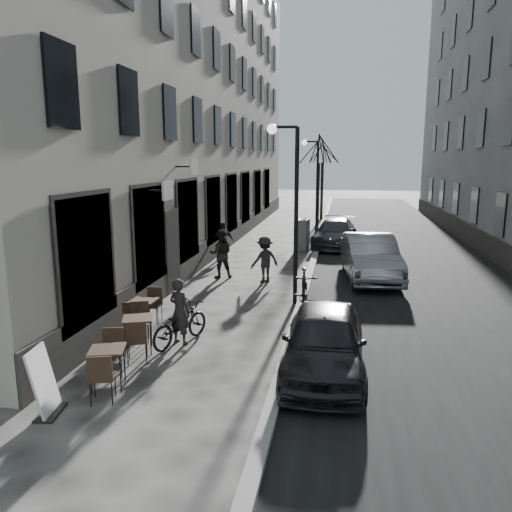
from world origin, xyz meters
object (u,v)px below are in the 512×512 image
(sign_board, at_px, (45,388))
(bicycle, at_px, (180,324))
(utility_cabinet, at_px, (302,235))
(bistro_set_a, at_px, (108,364))
(car_far, at_px, (335,233))
(moped, at_px, (304,294))
(pedestrian_near, at_px, (221,254))
(tree_near, at_px, (319,149))
(streetlamp_far, at_px, (314,178))
(tree_far, at_px, (323,151))
(bistro_set_b, at_px, (138,331))
(car_mid, at_px, (370,257))
(car_near, at_px, (324,341))
(streetlamp_near, at_px, (290,195))
(bistro_set_c, at_px, (144,311))
(pedestrian_mid, at_px, (265,259))
(pedestrian_far, at_px, (223,241))

(sign_board, xyz_separation_m, bicycle, (1.18, 3.45, 0.01))
(utility_cabinet, distance_m, bicycle, 12.46)
(bistro_set_a, distance_m, bicycle, 2.44)
(car_far, bearing_deg, moped, -88.01)
(pedestrian_near, bearing_deg, tree_near, -116.82)
(streetlamp_far, bearing_deg, tree_far, 89.54)
(tree_near, relative_size, bistro_set_b, 3.56)
(car_mid, height_order, car_far, car_mid)
(bistro_set_a, xyz_separation_m, car_far, (3.89, 15.85, 0.20))
(car_near, bearing_deg, bistro_set_a, -161.69)
(car_near, relative_size, car_far, 0.86)
(streetlamp_near, xyz_separation_m, bistro_set_a, (-2.72, -5.96, -2.70))
(streetlamp_near, height_order, pedestrian_near, streetlamp_near)
(bistro_set_c, bearing_deg, bistro_set_b, -71.69)
(bistro_set_b, bearing_deg, streetlamp_far, 60.13)
(car_mid, distance_m, car_far, 6.53)
(bicycle, distance_m, car_far, 13.88)
(sign_board, distance_m, car_mid, 12.01)
(utility_cabinet, xyz_separation_m, pedestrian_near, (-2.43, -5.86, 0.13))
(pedestrian_mid, xyz_separation_m, pedestrian_far, (-2.34, 3.67, -0.01))
(pedestrian_far, relative_size, car_near, 0.40)
(tree_near, bearing_deg, car_far, -77.86)
(bistro_set_a, height_order, moped, moped)
(tree_far, xyz_separation_m, car_near, (1.10, -25.67, -4.00))
(streetlamp_near, bearing_deg, bistro_set_c, -139.54)
(bistro_set_c, height_order, car_far, car_far)
(moped, bearing_deg, pedestrian_near, 122.30)
(utility_cabinet, xyz_separation_m, pedestrian_far, (-3.14, -2.60, 0.05))
(utility_cabinet, height_order, pedestrian_mid, pedestrian_mid)
(sign_board, distance_m, pedestrian_mid, 9.76)
(bicycle, xyz_separation_m, moped, (2.63, 2.43, 0.17))
(car_near, bearing_deg, bistro_set_b, 173.49)
(tree_near, distance_m, moped, 16.68)
(bistro_set_c, distance_m, moped, 4.16)
(tree_near, distance_m, sign_board, 22.69)
(tree_near, xyz_separation_m, pedestrian_near, (-2.79, -12.14, -3.81))
(bicycle, bearing_deg, streetlamp_far, -74.54)
(streetlamp_near, bearing_deg, tree_far, 89.80)
(tree_near, xyz_separation_m, bistro_set_a, (-2.79, -20.96, -4.20))
(car_near, distance_m, car_mid, 8.26)
(tree_far, relative_size, bistro_set_c, 3.80)
(pedestrian_far, bearing_deg, moped, -70.57)
(sign_board, bearing_deg, tree_near, 72.98)
(bistro_set_b, height_order, moped, moped)
(car_mid, bearing_deg, moped, -118.60)
(streetlamp_far, height_order, moped, streetlamp_far)
(bistro_set_c, height_order, car_near, car_near)
(bistro_set_c, relative_size, car_near, 0.39)
(bistro_set_a, xyz_separation_m, pedestrian_near, (-0.01, 8.82, 0.39))
(tree_near, bearing_deg, bistro_set_b, -98.66)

